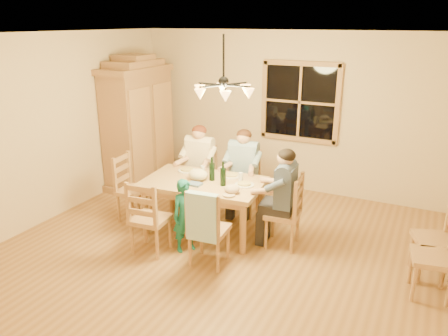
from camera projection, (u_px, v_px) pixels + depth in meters
The scene contains 31 objects.
floor at pixel (224, 247), 5.76m from camera, with size 5.50×5.50×0.00m, color olive.
ceiling at pixel (224, 34), 4.89m from camera, with size 5.50×5.00×0.02m, color white.
wall_back at pixel (288, 112), 7.45m from camera, with size 5.50×0.02×2.70m, color beige.
wall_left at pixel (58, 126), 6.48m from camera, with size 0.02×5.00×2.70m, color beige.
window at pixel (300, 102), 7.27m from camera, with size 1.30×0.06×1.30m.
chandelier at pixel (224, 89), 5.09m from camera, with size 0.77×0.68×0.71m.
armoire at pixel (139, 127), 7.71m from camera, with size 0.66×1.40×2.30m.
dining_table at pixel (204, 188), 6.00m from camera, with size 1.70×1.13×0.76m.
chair_far_left at pixel (200, 189), 6.93m from camera, with size 0.48×0.46×0.99m.
chair_far_right at pixel (243, 195), 6.69m from camera, with size 0.48×0.46×0.99m.
chair_near_left at pixel (151, 230), 5.58m from camera, with size 0.48×0.46×0.99m.
chair_near_right at pixel (209, 241), 5.30m from camera, with size 0.48×0.46×0.99m.
chair_end_left at pixel (135, 200), 6.50m from camera, with size 0.46×0.48×0.99m.
chair_end_right at pixel (282, 224), 5.73m from camera, with size 0.46×0.48×0.99m.
adult_woman at pixel (199, 156), 6.76m from camera, with size 0.42×0.45×0.87m.
adult_plaid_man at pixel (243, 162), 6.51m from camera, with size 0.42×0.45×0.87m.
adult_slate_man at pixel (284, 186), 5.56m from camera, with size 0.45×0.42×0.87m.
towel at pixel (202, 217), 5.01m from camera, with size 0.38×0.10×0.58m, color #A4CBDE.
wine_bottle_a at pixel (212, 169), 5.94m from camera, with size 0.08×0.08×0.33m, color black.
wine_bottle_b at pixel (223, 174), 5.75m from camera, with size 0.08×0.08×0.33m, color black.
plate_woman at pixel (187, 171), 6.35m from camera, with size 0.26×0.26×0.02m, color white.
plate_plaid at pixel (232, 176), 6.12m from camera, with size 0.26×0.26×0.02m, color white.
plate_slate at pixel (244, 185), 5.79m from camera, with size 0.26×0.26×0.02m, color white.
wine_glass_a at pixel (203, 171), 6.15m from camera, with size 0.06×0.06×0.14m, color silver.
wine_glass_b at pixel (241, 178), 5.88m from camera, with size 0.06×0.06×0.14m, color silver.
cap at pixel (232, 189), 5.53m from camera, with size 0.20×0.20×0.11m, color tan.
napkin at pixel (195, 184), 5.81m from camera, with size 0.18×0.14×0.03m, color #556C9C.
cloth_bundle at pixel (198, 175), 5.98m from camera, with size 0.28×0.22×0.15m, color #C9BC91.
child at pixel (186, 216), 5.55m from camera, with size 0.35×0.23×0.97m, color #186D68.
chair_spare_front at pixel (430, 270), 4.68m from camera, with size 0.49×0.50×0.99m.
chair_spare_back at pixel (432, 252), 5.05m from camera, with size 0.54×0.55×0.99m.
Camera 1 is at (2.27, -4.58, 2.85)m, focal length 35.00 mm.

